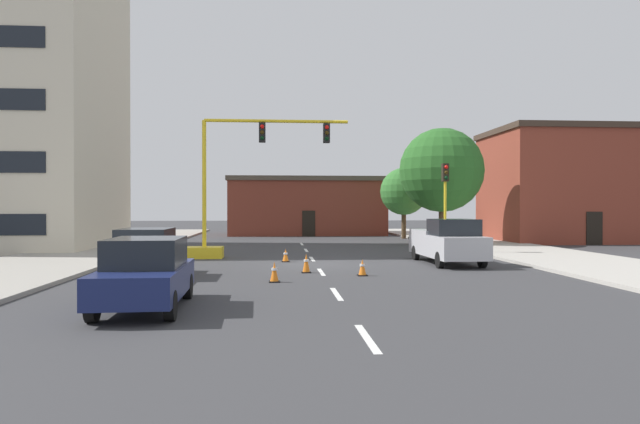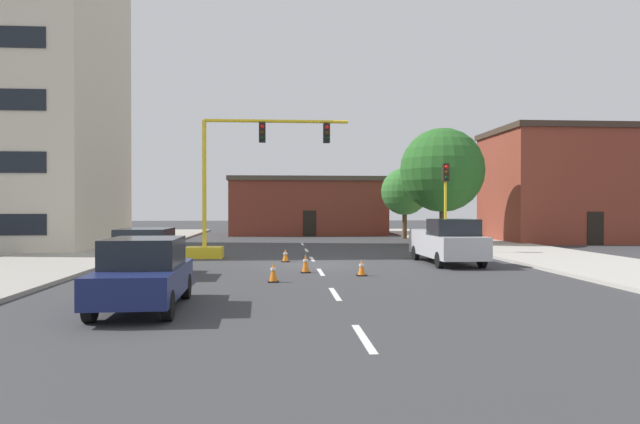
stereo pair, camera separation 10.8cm
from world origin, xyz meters
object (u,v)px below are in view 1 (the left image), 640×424
at_px(traffic_signal_gantry, 224,214).
at_px(sedan_silver_mid_left, 145,253).
at_px(traffic_light_pole_right, 445,188).
at_px(traffic_cone_roadside_b, 274,272).
at_px(tree_right_mid, 442,170).
at_px(sedan_navy_near_left, 146,273).
at_px(pickup_truck_silver, 447,242).
at_px(traffic_cone_roadside_d, 286,256).
at_px(traffic_cone_roadside_a, 362,268).
at_px(traffic_cone_roadside_c, 306,263).
at_px(tree_right_far, 404,192).

height_order(traffic_signal_gantry, sedan_silver_mid_left, traffic_signal_gantry).
bearing_deg(traffic_light_pole_right, sedan_silver_mid_left, -146.82).
height_order(traffic_signal_gantry, traffic_cone_roadside_b, traffic_signal_gantry).
relative_size(tree_right_mid, sedan_navy_near_left, 1.69).
distance_m(pickup_truck_silver, sedan_silver_mid_left, 12.79).
height_order(tree_right_mid, traffic_cone_roadside_d, tree_right_mid).
relative_size(tree_right_mid, traffic_cone_roadside_a, 12.67).
bearing_deg(traffic_light_pole_right, traffic_signal_gantry, -174.04).
distance_m(traffic_cone_roadside_a, traffic_cone_roadside_d, 6.08).
distance_m(traffic_light_pole_right, pickup_truck_silver, 5.64).
height_order(sedan_navy_near_left, traffic_cone_roadside_c, sedan_navy_near_left).
bearing_deg(traffic_light_pole_right, traffic_cone_roadside_a, -123.03).
xyz_separation_m(traffic_cone_roadside_c, traffic_cone_roadside_d, (-0.71, 4.35, -0.07)).
xyz_separation_m(tree_right_mid, traffic_cone_roadside_c, (-9.72, -15.03, -4.56)).
bearing_deg(sedan_navy_near_left, pickup_truck_silver, 43.89).
bearing_deg(pickup_truck_silver, sedan_navy_near_left, -136.11).
xyz_separation_m(tree_right_mid, sedan_navy_near_left, (-14.05, -22.39, -4.04)).
bearing_deg(sedan_silver_mid_left, traffic_cone_roadside_a, -0.33).
bearing_deg(pickup_truck_silver, sedan_silver_mid_left, -161.75).
height_order(traffic_light_pole_right, tree_right_mid, tree_right_mid).
xyz_separation_m(traffic_signal_gantry, traffic_cone_roadside_c, (3.69, -6.59, -1.82)).
bearing_deg(traffic_cone_roadside_b, sedan_silver_mid_left, 161.06).
bearing_deg(traffic_cone_roadside_b, traffic_cone_roadside_a, 25.46).
bearing_deg(traffic_cone_roadside_d, tree_right_mid, 45.67).
relative_size(traffic_signal_gantry, tree_right_mid, 1.04).
xyz_separation_m(traffic_light_pole_right, pickup_truck_silver, (-1.38, -4.84, -2.55)).
distance_m(sedan_navy_near_left, sedan_silver_mid_left, 6.46).
xyz_separation_m(tree_right_far, traffic_cone_roadside_d, (-9.69, -18.49, -3.44)).
height_order(traffic_signal_gantry, traffic_light_pole_right, traffic_signal_gantry).
height_order(sedan_navy_near_left, traffic_cone_roadside_a, sedan_navy_near_left).
height_order(pickup_truck_silver, traffic_cone_roadside_b, pickup_truck_silver).
xyz_separation_m(sedan_navy_near_left, traffic_cone_roadside_d, (3.62, 11.71, -0.60)).
height_order(sedan_silver_mid_left, traffic_cone_roadside_c, sedan_silver_mid_left).
relative_size(tree_right_mid, sedan_silver_mid_left, 1.71).
distance_m(tree_right_far, traffic_cone_roadside_d, 21.16).
height_order(traffic_signal_gantry, traffic_cone_roadside_a, traffic_signal_gantry).
bearing_deg(tree_right_far, sedan_navy_near_left, -113.78).
relative_size(tree_right_far, tree_right_mid, 0.73).
relative_size(pickup_truck_silver, traffic_cone_roadside_b, 8.01).
xyz_separation_m(tree_right_far, pickup_truck_silver, (-2.59, -19.89, -2.75)).
relative_size(traffic_light_pole_right, pickup_truck_silver, 0.88).
height_order(traffic_light_pole_right, tree_right_far, tree_right_far).
bearing_deg(traffic_light_pole_right, tree_right_far, 85.39).
bearing_deg(traffic_cone_roadside_d, tree_right_far, 62.34).
height_order(traffic_light_pole_right, traffic_cone_roadside_a, traffic_light_pole_right).
height_order(traffic_cone_roadside_a, traffic_cone_roadside_c, traffic_cone_roadside_c).
bearing_deg(traffic_cone_roadside_c, pickup_truck_silver, 24.79).
xyz_separation_m(traffic_cone_roadside_b, traffic_cone_roadside_d, (0.49, 6.97, -0.04)).
bearing_deg(sedan_navy_near_left, tree_right_far, 66.22).
relative_size(pickup_truck_silver, traffic_cone_roadside_a, 8.97).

